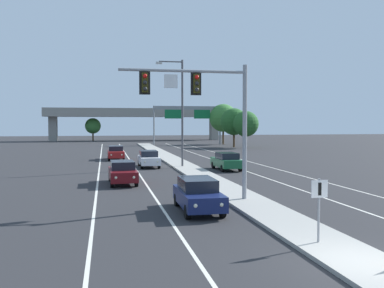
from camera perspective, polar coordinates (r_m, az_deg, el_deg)
name	(u,v)px	position (r m, az deg, el deg)	size (l,w,h in m)	color
ground_plane	(362,266)	(14.04, 21.93, -15.01)	(260.00, 260.00, 0.00)	#28282B
median_island	(212,181)	(30.34, 2.72, -5.05)	(2.40, 110.00, 0.15)	#9E9B93
lane_stripe_oncoming_center	(138,173)	(36.46, -7.23, -3.84)	(0.14, 100.00, 0.01)	silver
lane_stripe_receding_center	(244,170)	(38.34, 6.95, -3.51)	(0.14, 100.00, 0.01)	silver
edge_stripe_left	(99,174)	(36.36, -12.43, -3.91)	(0.14, 100.00, 0.01)	silver
edge_stripe_right	(278,169)	(39.51, 11.49, -3.36)	(0.14, 100.00, 0.01)	silver
overhead_signal_mast	(206,103)	(22.39, 1.88, 5.56)	(6.82, 0.44, 7.20)	gray
median_sign_post	(319,201)	(15.29, 16.72, -7.33)	(0.60, 0.10, 2.20)	gray
street_lamp_median	(180,106)	(40.04, -1.62, 5.08)	(2.58, 0.28, 10.00)	#4C4C51
car_oncoming_navy	(198,194)	(20.52, 0.81, -6.78)	(1.86, 4.49, 1.58)	#141E4C
car_oncoming_darkred	(123,172)	(30.01, -9.31, -3.74)	(1.91, 4.50, 1.58)	#5B0F14
car_oncoming_white	(149,159)	(40.89, -5.84, -1.96)	(1.82, 4.47, 1.58)	silver
car_oncoming_red	(116,153)	(49.62, -10.21, -1.14)	(1.86, 4.49, 1.58)	maroon
car_receding_green	(226,161)	(38.28, 4.66, -2.28)	(1.88, 4.49, 1.58)	#195633
highway_sign_gantry	(187,113)	(81.90, -0.61, 4.22)	(13.28, 0.42, 7.50)	gray
overpass_bridge	(136,116)	(102.57, -7.48, 3.71)	(42.40, 6.40, 7.65)	gray
tree_far_right_a	(246,124)	(71.29, 7.24, 2.70)	(4.30, 4.30, 6.22)	#4C3823
tree_far_right_b	(223,118)	(83.50, 4.22, 3.51)	(5.48, 5.48, 7.93)	#4C3823
tree_far_left_a	(93,126)	(103.00, -13.18, 2.38)	(3.69, 3.69, 5.34)	#4C3823
tree_far_right_c	(234,122)	(73.74, 5.67, 3.00)	(4.68, 4.68, 6.77)	#4C3823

